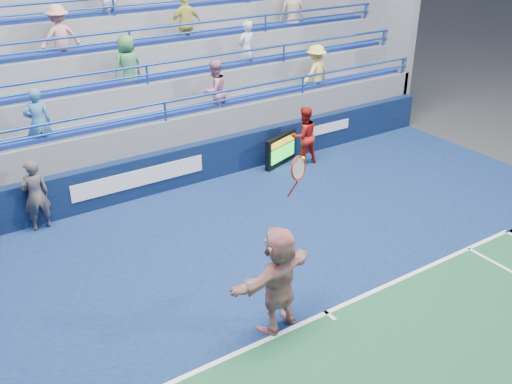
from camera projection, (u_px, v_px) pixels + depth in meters
ground at (326, 313)px, 10.71m from camera, size 120.00×120.00×0.00m
sponsor_wall at (173, 169)px, 15.33m from camera, size 18.00×0.32×1.10m
bleacher_stand at (117, 98)px, 17.70m from camera, size 18.00×5.60×6.13m
serve_speed_board at (281, 150)px, 16.73m from camera, size 1.32×0.59×0.93m
tennis_player at (279, 279)px, 9.95m from camera, size 1.98×0.97×3.28m
line_judge at (35, 195)px, 13.17m from camera, size 0.68×0.47×1.77m
ball_girl at (304, 136)px, 16.66m from camera, size 0.91×0.74×1.74m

